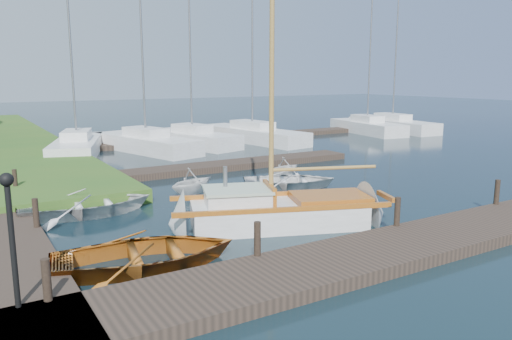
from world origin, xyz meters
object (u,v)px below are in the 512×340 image
sailboat (283,214)px  tender_c (290,179)px  marina_boat_1 (146,142)px  marina_boat_2 (192,137)px  marina_boat_7 (392,124)px  mooring_post_2 (397,211)px  tender_a (86,201)px  mooring_post_0 (47,280)px  lamp_post (10,222)px  marina_boat_6 (367,126)px  tender_b (192,179)px  mooring_post_4 (36,213)px  mooring_post_5 (15,180)px  tender_d (285,165)px  marina_boat_0 (77,145)px  mooring_post_1 (257,239)px  dinghy (147,249)px  marina_boat_3 (252,133)px  mooring_post_3 (497,192)px

sailboat → tender_c: size_ratio=2.72×
sailboat → marina_boat_1: 16.48m
marina_boat_2 → marina_boat_7: size_ratio=1.16×
mooring_post_2 → tender_a: size_ratio=0.20×
mooring_post_0 → lamp_post: bearing=180.0°
marina_boat_6 → tender_b: bearing=128.9°
lamp_post → marina_boat_7: (29.57, 19.33, -1.31)m
lamp_post → marina_boat_6: bearing=35.7°
mooring_post_4 → marina_boat_7: (28.57, 14.33, -0.13)m
mooring_post_5 → tender_b: 6.26m
lamp_post → marina_boat_7: 35.35m
tender_d → marina_boat_0: (-6.49, 11.02, 0.08)m
mooring_post_1 → tender_b: size_ratio=0.38×
marina_boat_2 → sailboat: bearing=148.6°
mooring_post_1 → mooring_post_5: size_ratio=1.00×
tender_b → marina_boat_7: 25.64m
lamp_post → marina_boat_2: bearing=58.1°
tender_b → marina_boat_7: (22.80, 11.74, 0.01)m
mooring_post_0 → dinghy: mooring_post_0 is taller
sailboat → marina_boat_3: size_ratio=0.88×
tender_d → marina_boat_3: 11.99m
mooring_post_0 → mooring_post_2: (9.00, 0.00, 0.00)m
mooring_post_5 → marina_boat_0: 10.31m
marina_boat_1 → mooring_post_0: bearing=140.7°
marina_boat_2 → mooring_post_3: bearing=169.8°
tender_a → marina_boat_3: bearing=-42.5°
mooring_post_1 → mooring_post_4: size_ratio=1.00×
marina_boat_7 → tender_b: bearing=121.0°
mooring_post_2 → marina_boat_3: marina_boat_3 is taller
marina_boat_2 → mooring_post_0: bearing=133.2°
tender_d → marina_boat_7: (17.97, 10.88, 0.07)m
tender_b → marina_boat_0: 11.99m
tender_b → tender_c: 3.85m
lamp_post → marina_boat_0: 20.16m
marina_boat_0 → marina_boat_2: (6.94, -0.09, 0.02)m
mooring_post_2 → sailboat: 3.25m
tender_a → marina_boat_6: size_ratio=0.38×
sailboat → tender_d: size_ratio=5.21×
dinghy → tender_b: 7.37m
tender_c → marina_boat_0: bearing=48.8°
tender_a → mooring_post_5: bearing=32.3°
marina_boat_6 → mooring_post_4: bearing=127.6°
mooring_post_2 → marina_boat_0: size_ratio=0.07×
tender_a → tender_c: size_ratio=1.13×
lamp_post → mooring_post_3: bearing=0.0°
dinghy → marina_boat_6: bearing=-43.4°
tender_c → mooring_post_3: bearing=-125.2°
tender_b → tender_c: (3.70, -1.08, -0.18)m
tender_a → sailboat: bearing=-127.6°
mooring_post_0 → tender_c: size_ratio=0.22×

